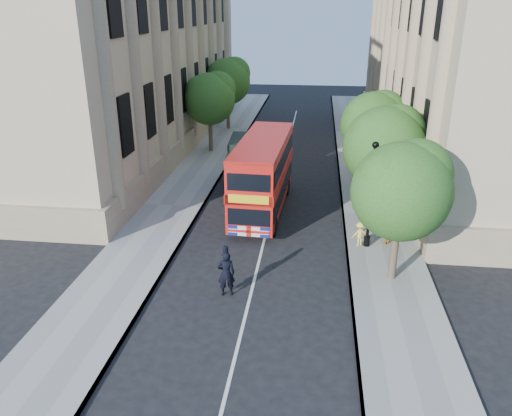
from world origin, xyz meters
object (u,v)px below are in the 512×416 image
(lamp_post, at_px, (371,199))
(woman_pedestrian, at_px, (363,217))
(box_van, at_px, (247,166))
(double_decker_bus, at_px, (263,173))
(police_constable, at_px, (226,274))

(lamp_post, height_order, woman_pedestrian, lamp_post)
(woman_pedestrian, bearing_deg, box_van, -64.66)
(double_decker_bus, xyz_separation_m, woman_pedestrian, (5.44, -2.26, -1.40))
(double_decker_bus, xyz_separation_m, police_constable, (-0.47, -9.09, -1.30))
(box_van, xyz_separation_m, police_constable, (0.96, -12.78, -0.55))
(police_constable, bearing_deg, box_van, -99.35)
(box_van, height_order, police_constable, box_van)
(woman_pedestrian, bearing_deg, police_constable, 25.40)
(police_constable, bearing_deg, lamp_post, -153.68)
(lamp_post, distance_m, double_decker_bus, 6.86)
(lamp_post, height_order, police_constable, lamp_post)
(lamp_post, distance_m, box_van, 10.46)
(lamp_post, bearing_deg, police_constable, -140.05)
(box_van, bearing_deg, lamp_post, -52.04)
(double_decker_bus, bearing_deg, lamp_post, -34.03)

